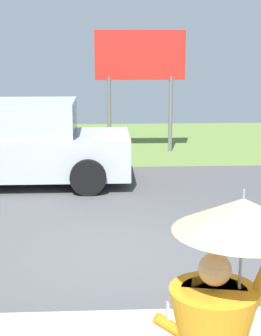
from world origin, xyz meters
TOP-DOWN VIEW (x-y plane):
  - ground_plane at (0.00, 2.95)m, footprint 40.00×22.00m
  - pickup_truck at (-2.14, 4.38)m, footprint 5.20×2.28m
  - roadside_billboard at (0.92, 8.09)m, footprint 2.60×0.12m

SIDE VIEW (x-z plane):
  - ground_plane at x=0.00m, z-range -0.15..0.05m
  - pickup_truck at x=-2.14m, z-range -0.07..1.81m
  - roadside_billboard at x=0.92m, z-range 0.80..4.30m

